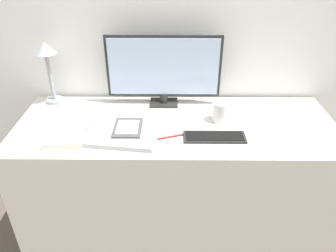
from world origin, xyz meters
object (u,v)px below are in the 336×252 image
at_px(monitor, 164,69).
at_px(notebook, 68,132).
at_px(laptop, 122,134).
at_px(pen, 172,136).
at_px(keyboard, 215,137).
at_px(desk_lamp, 47,60).
at_px(ereader, 128,128).
at_px(coffee_mug, 222,112).

xyz_separation_m(monitor, notebook, (-0.44, -0.32, -0.19)).
distance_m(laptop, pen, 0.23).
distance_m(notebook, pen, 0.49).
bearing_deg(keyboard, desk_lamp, 156.74).
bearing_deg(notebook, ereader, 3.78).
distance_m(desk_lamp, coffee_mug, 0.94).
distance_m(laptop, coffee_mug, 0.50).
distance_m(keyboard, laptop, 0.43).
height_order(monitor, keyboard, monitor).
xyz_separation_m(monitor, laptop, (-0.19, -0.34, -0.19)).
bearing_deg(desk_lamp, pen, -28.71).
xyz_separation_m(coffee_mug, pen, (-0.25, -0.15, -0.05)).
bearing_deg(desk_lamp, ereader, -35.71).
bearing_deg(pen, laptop, 177.81).
relative_size(coffee_mug, pen, 0.88).
xyz_separation_m(notebook, pen, (0.49, -0.02, -0.01)).
xyz_separation_m(monitor, ereader, (-0.16, -0.31, -0.17)).
xyz_separation_m(monitor, pen, (0.04, -0.34, -0.20)).
bearing_deg(pen, notebook, 177.65).
height_order(monitor, notebook, monitor).
distance_m(coffee_mug, pen, 0.29).
relative_size(laptop, desk_lamp, 1.04).
distance_m(keyboard, ereader, 0.41).
height_order(keyboard, pen, keyboard).
bearing_deg(keyboard, pen, 177.91).
xyz_separation_m(keyboard, ereader, (-0.40, 0.05, 0.02)).
relative_size(monitor, ereader, 3.43).
relative_size(monitor, pen, 4.40).
bearing_deg(desk_lamp, notebook, -64.13).
bearing_deg(desk_lamp, laptop, -39.76).
height_order(monitor, pen, monitor).
xyz_separation_m(ereader, notebook, (-0.28, -0.02, -0.01)).
xyz_separation_m(desk_lamp, pen, (0.65, -0.36, -0.24)).
distance_m(ereader, notebook, 0.28).
height_order(laptop, coffee_mug, coffee_mug).
relative_size(keyboard, desk_lamp, 0.84).
xyz_separation_m(laptop, notebook, (-0.26, 0.01, 0.00)).
bearing_deg(monitor, keyboard, -55.65).
height_order(ereader, notebook, ereader).
xyz_separation_m(monitor, keyboard, (0.24, -0.35, -0.20)).
bearing_deg(monitor, coffee_mug, -33.17).
height_order(laptop, pen, laptop).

